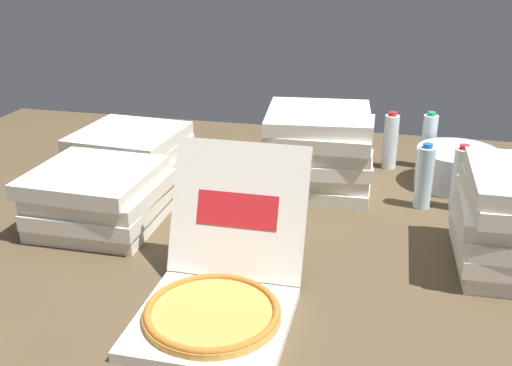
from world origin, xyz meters
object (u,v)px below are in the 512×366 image
at_px(water_bottle_1, 460,179).
at_px(water_bottle_3, 390,141).
at_px(water_bottle_0, 424,177).
at_px(pizza_stack_right_far, 99,198).
at_px(pizza_stack_left_far, 320,150).
at_px(ice_bucket, 456,168).
at_px(pizza_stack_right_mid, 133,155).
at_px(open_pizza_box, 220,284).
at_px(water_bottle_2, 429,141).

xyz_separation_m(water_bottle_1, water_bottle_3, (-0.25, 0.37, 0.00)).
bearing_deg(water_bottle_0, water_bottle_1, 6.43).
xyz_separation_m(pizza_stack_right_far, water_bottle_3, (0.92, 0.78, 0.01)).
bearing_deg(water_bottle_0, pizza_stack_right_far, -159.17).
height_order(pizza_stack_left_far, ice_bucket, pizza_stack_left_far).
height_order(pizza_stack_right_mid, water_bottle_0, water_bottle_0).
xyz_separation_m(pizza_stack_right_mid, pizza_stack_left_far, (0.73, 0.08, 0.05)).
bearing_deg(ice_bucket, open_pizza_box, -122.18).
xyz_separation_m(water_bottle_0, water_bottle_1, (0.12, 0.01, 0.00)).
bearing_deg(water_bottle_1, open_pizza_box, -128.70).
bearing_deg(water_bottle_0, ice_bucket, 61.96).
bearing_deg(pizza_stack_right_far, water_bottle_1, 19.41).
relative_size(pizza_stack_right_far, water_bottle_1, 1.71).
bearing_deg(pizza_stack_right_far, water_bottle_0, 20.83).
bearing_deg(water_bottle_0, water_bottle_2, 86.56).
height_order(pizza_stack_right_far, water_bottle_0, water_bottle_0).
relative_size(open_pizza_box, pizza_stack_left_far, 1.23).
xyz_separation_m(pizza_stack_right_mid, ice_bucket, (1.24, 0.22, -0.03)).
distance_m(pizza_stack_right_mid, water_bottle_1, 1.24).
relative_size(ice_bucket, water_bottle_2, 1.30).
distance_m(water_bottle_0, water_bottle_2, 0.42).
height_order(open_pizza_box, water_bottle_2, open_pizza_box).
xyz_separation_m(ice_bucket, water_bottle_1, (-0.01, -0.23, 0.04)).
xyz_separation_m(pizza_stack_left_far, water_bottle_2, (0.41, 0.32, -0.04)).
relative_size(pizza_stack_right_mid, ice_bucket, 1.36).
relative_size(open_pizza_box, water_bottle_1, 2.23).
bearing_deg(pizza_stack_right_far, pizza_stack_left_far, 36.72).
bearing_deg(water_bottle_3, pizza_stack_left_far, -132.15).
xyz_separation_m(pizza_stack_right_far, ice_bucket, (1.18, 0.64, -0.03)).
relative_size(pizza_stack_right_far, pizza_stack_right_mid, 0.97).
distance_m(pizza_stack_left_far, water_bottle_3, 0.38).
distance_m(pizza_stack_left_far, water_bottle_0, 0.40).
relative_size(water_bottle_0, water_bottle_1, 1.00).
bearing_deg(pizza_stack_right_far, ice_bucket, 28.54).
relative_size(pizza_stack_right_far, ice_bucket, 1.32).
height_order(pizza_stack_right_far, water_bottle_2, water_bottle_2).
bearing_deg(ice_bucket, pizza_stack_left_far, -164.27).
bearing_deg(open_pizza_box, pizza_stack_right_mid, 126.49).
bearing_deg(water_bottle_3, pizza_stack_right_far, -139.79).
bearing_deg(open_pizza_box, water_bottle_1, 51.30).
relative_size(water_bottle_0, water_bottle_2, 1.00).
bearing_deg(water_bottle_3, ice_bucket, -28.07).
bearing_deg(pizza_stack_right_mid, water_bottle_2, 19.26).
bearing_deg(water_bottle_2, water_bottle_0, -93.44).
bearing_deg(water_bottle_0, water_bottle_3, 108.81).
bearing_deg(open_pizza_box, water_bottle_3, 71.52).
height_order(open_pizza_box, ice_bucket, open_pizza_box).
height_order(ice_bucket, water_bottle_3, water_bottle_3).
bearing_deg(water_bottle_2, ice_bucket, -59.47).
distance_m(pizza_stack_right_mid, water_bottle_3, 1.05).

